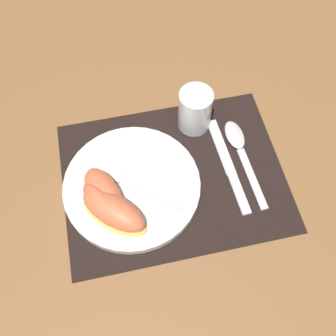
% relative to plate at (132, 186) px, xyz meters
% --- Properties ---
extents(ground_plane, '(3.00, 3.00, 0.00)m').
position_rel_plate_xyz_m(ground_plane, '(0.08, 0.01, -0.01)').
color(ground_plane, olive).
extents(placemat, '(0.40, 0.31, 0.00)m').
position_rel_plate_xyz_m(placemat, '(0.08, 0.01, -0.01)').
color(placemat, black).
rests_on(placemat, ground_plane).
extents(plate, '(0.24, 0.24, 0.02)m').
position_rel_plate_xyz_m(plate, '(0.00, 0.00, 0.00)').
color(plate, white).
rests_on(plate, placemat).
extents(juice_glass, '(0.06, 0.06, 0.09)m').
position_rel_plate_xyz_m(juice_glass, '(0.14, 0.11, 0.03)').
color(juice_glass, silver).
rests_on(juice_glass, placemat).
extents(knife, '(0.03, 0.20, 0.01)m').
position_rel_plate_xyz_m(knife, '(0.18, 0.00, -0.01)').
color(knife, silver).
rests_on(knife, placemat).
extents(spoon, '(0.04, 0.19, 0.01)m').
position_rel_plate_xyz_m(spoon, '(0.21, 0.04, -0.00)').
color(spoon, silver).
rests_on(spoon, placemat).
extents(fork, '(0.17, 0.14, 0.00)m').
position_rel_plate_xyz_m(fork, '(-0.01, 0.01, 0.01)').
color(fork, silver).
rests_on(fork, plate).
extents(citrus_wedge_0, '(0.09, 0.12, 0.04)m').
position_rel_plate_xyz_m(citrus_wedge_0, '(-0.05, -0.02, 0.03)').
color(citrus_wedge_0, '#F7C656').
rests_on(citrus_wedge_0, plate).
extents(citrus_wedge_1, '(0.08, 0.10, 0.05)m').
position_rel_plate_xyz_m(citrus_wedge_1, '(-0.05, -0.04, 0.03)').
color(citrus_wedge_1, '#F7C656').
rests_on(citrus_wedge_1, plate).
extents(citrus_wedge_2, '(0.13, 0.13, 0.05)m').
position_rel_plate_xyz_m(citrus_wedge_2, '(-0.04, -0.05, 0.03)').
color(citrus_wedge_2, '#F7C656').
rests_on(citrus_wedge_2, plate).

